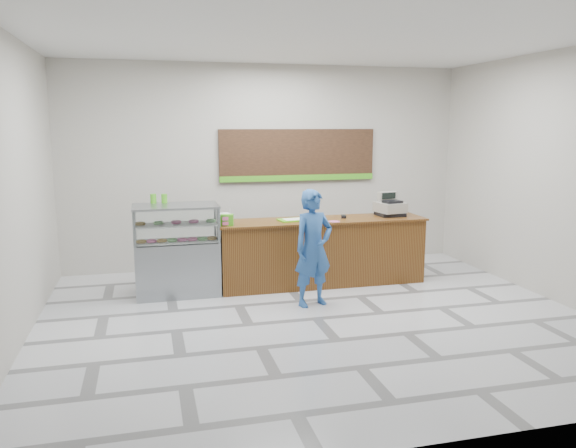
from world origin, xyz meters
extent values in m
plane|color=silver|center=(0.00, 0.00, 0.00)|extent=(7.00, 7.00, 0.00)
plane|color=#B8B3A9|center=(0.00, 3.00, 1.75)|extent=(7.00, 0.00, 7.00)
plane|color=silver|center=(0.00, 0.00, 3.50)|extent=(7.00, 7.00, 0.00)
cube|color=brown|center=(0.55, 1.55, 0.50)|extent=(3.20, 0.70, 1.00)
cube|color=brown|center=(0.55, 1.55, 1.01)|extent=(3.26, 0.76, 0.03)
cube|color=gray|center=(-1.67, 1.55, 0.40)|extent=(1.20, 0.70, 0.80)
cube|color=white|center=(-1.67, 1.55, 1.05)|extent=(1.20, 0.70, 0.50)
cube|color=gray|center=(-1.67, 1.55, 1.31)|extent=(1.22, 0.72, 0.03)
cube|color=silver|center=(-1.67, 1.55, 0.82)|extent=(1.14, 0.64, 0.02)
cube|color=silver|center=(-1.67, 1.55, 1.06)|extent=(1.14, 0.64, 0.02)
torus|color=#B08437|center=(-2.17, 1.45, 0.85)|extent=(0.15, 0.15, 0.05)
torus|color=pink|center=(-2.03, 1.45, 0.85)|extent=(0.15, 0.15, 0.05)
torus|color=#B08437|center=(-1.88, 1.45, 0.85)|extent=(0.15, 0.15, 0.05)
torus|color=#79CB70|center=(-1.74, 1.45, 0.85)|extent=(0.15, 0.15, 0.05)
torus|color=pink|center=(-1.60, 1.45, 0.85)|extent=(0.15, 0.15, 0.05)
torus|color=pink|center=(-1.46, 1.45, 0.85)|extent=(0.15, 0.15, 0.05)
torus|color=#79CB70|center=(-1.31, 1.45, 0.85)|extent=(0.15, 0.15, 0.05)
torus|color=#B08437|center=(-1.17, 1.45, 0.85)|extent=(0.15, 0.15, 0.05)
torus|color=#B08437|center=(-2.17, 1.60, 1.09)|extent=(0.15, 0.15, 0.05)
torus|color=#79CB70|center=(-1.92, 1.60, 1.09)|extent=(0.15, 0.15, 0.05)
torus|color=pink|center=(-1.67, 1.60, 1.09)|extent=(0.15, 0.15, 0.05)
torus|color=pink|center=(-1.42, 1.60, 1.09)|extent=(0.15, 0.15, 0.05)
torus|color=#79CB70|center=(-1.17, 1.60, 1.09)|extent=(0.15, 0.15, 0.05)
cube|color=black|center=(0.55, 2.96, 1.95)|extent=(2.80, 0.05, 0.90)
cube|color=#49B01F|center=(0.55, 2.93, 1.55)|extent=(2.80, 0.02, 0.10)
cube|color=black|center=(1.72, 1.61, 1.06)|extent=(0.40, 0.40, 0.06)
cube|color=gray|center=(1.72, 1.61, 1.17)|extent=(0.47, 0.48, 0.16)
cube|color=black|center=(1.72, 1.53, 1.27)|extent=(0.31, 0.25, 0.04)
cube|color=gray|center=(1.72, 1.73, 1.33)|extent=(0.35, 0.16, 0.16)
cube|color=black|center=(1.72, 1.68, 1.35)|extent=(0.25, 0.06, 0.10)
cube|color=black|center=(0.93, 1.60, 1.05)|extent=(0.12, 0.16, 0.04)
cube|color=#5EC513|center=(0.07, 1.55, 1.04)|extent=(0.43, 0.34, 0.02)
cube|color=white|center=(0.09, 1.55, 1.05)|extent=(0.31, 0.24, 0.00)
cube|color=white|center=(-0.95, 1.67, 1.10)|extent=(0.16, 0.16, 0.13)
cylinder|color=silver|center=(-0.86, 1.65, 1.08)|extent=(0.07, 0.07, 0.11)
cube|color=#49B01F|center=(-0.95, 1.37, 1.11)|extent=(0.21, 0.16, 0.16)
cylinder|color=pink|center=(0.66, 1.30, 1.03)|extent=(0.17, 0.17, 0.00)
cylinder|color=#49B01F|center=(-1.97, 1.82, 1.40)|extent=(0.09, 0.09, 0.14)
cylinder|color=#49B01F|center=(-1.81, 1.81, 1.40)|extent=(0.09, 0.09, 0.13)
imported|color=#27559B|center=(0.12, 0.57, 0.81)|extent=(0.67, 0.54, 1.61)
camera|label=1|loc=(-2.07, -6.62, 2.46)|focal=35.00mm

